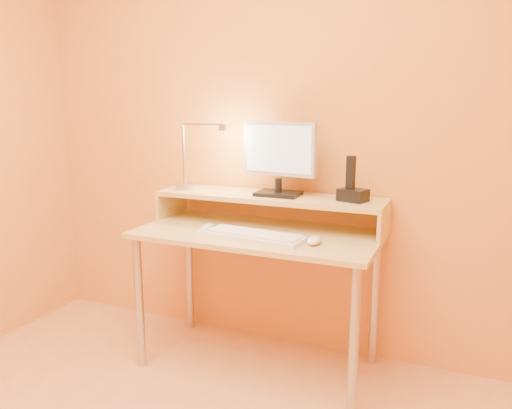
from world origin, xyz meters
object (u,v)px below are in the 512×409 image
at_px(remote_control, 206,229).
at_px(keyboard, 254,237).
at_px(phone_dock, 353,195).
at_px(mouse, 314,240).
at_px(monitor_panel, 279,149).
at_px(lamp_base, 185,187).

bearing_deg(remote_control, keyboard, -19.99).
bearing_deg(phone_dock, remote_control, -142.61).
height_order(phone_dock, mouse, phone_dock).
xyz_separation_m(phone_dock, remote_control, (-0.67, -0.25, -0.18)).
distance_m(monitor_panel, remote_control, 0.55).
height_order(monitor_panel, keyboard, monitor_panel).
distance_m(phone_dock, mouse, 0.33).
bearing_deg(keyboard, mouse, 10.63).
relative_size(phone_dock, remote_control, 0.79).
bearing_deg(mouse, monitor_panel, 132.37).
relative_size(monitor_panel, lamp_base, 3.98).
height_order(monitor_panel, phone_dock, monitor_panel).
height_order(phone_dock, remote_control, phone_dock).
height_order(lamp_base, mouse, lamp_base).
bearing_deg(remote_control, mouse, -13.80).
height_order(phone_dock, keyboard, phone_dock).
bearing_deg(mouse, keyboard, -177.89).
xyz_separation_m(keyboard, remote_control, (-0.28, 0.04, -0.00)).
relative_size(lamp_base, keyboard, 0.21).
bearing_deg(remote_control, lamp_base, 126.45).
height_order(monitor_panel, remote_control, monitor_panel).
relative_size(keyboard, mouse, 4.47).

